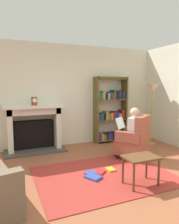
{
  "coord_description": "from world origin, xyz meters",
  "views": [
    {
      "loc": [
        -1.64,
        -2.92,
        1.61
      ],
      "look_at": [
        0.1,
        1.2,
        1.05
      ],
      "focal_mm": 33.56,
      "sensor_mm": 36.0,
      "label": 1
    }
  ],
  "objects_px": {
    "armchair_reading": "(135,140)",
    "seated_reader": "(130,130)",
    "bookshelf": "(110,111)",
    "floor_lamp": "(153,93)",
    "mantel_clock": "(34,101)",
    "side_table": "(141,161)",
    "fireplace": "(34,127)"
  },
  "relations": [
    {
      "from": "fireplace",
      "to": "floor_lamp",
      "type": "bearing_deg",
      "value": -11.8
    },
    {
      "from": "fireplace",
      "to": "mantel_clock",
      "type": "relative_size",
      "value": 7.26
    },
    {
      "from": "seated_reader",
      "to": "side_table",
      "type": "height_order",
      "value": "seated_reader"
    },
    {
      "from": "floor_lamp",
      "to": "fireplace",
      "type": "bearing_deg",
      "value": 168.2
    },
    {
      "from": "fireplace",
      "to": "bookshelf",
      "type": "height_order",
      "value": "bookshelf"
    },
    {
      "from": "mantel_clock",
      "to": "seated_reader",
      "type": "xyz_separation_m",
      "value": [
        1.88,
        -1.25,
        -0.63
      ]
    },
    {
      "from": "side_table",
      "to": "fireplace",
      "type": "bearing_deg",
      "value": 117.13
    },
    {
      "from": "seated_reader",
      "to": "side_table",
      "type": "bearing_deg",
      "value": 27.76
    },
    {
      "from": "seated_reader",
      "to": "side_table",
      "type": "relative_size",
      "value": 2.04
    },
    {
      "from": "armchair_reading",
      "to": "floor_lamp",
      "type": "bearing_deg",
      "value": 179.46
    },
    {
      "from": "fireplace",
      "to": "side_table",
      "type": "distance_m",
      "value": 2.88
    },
    {
      "from": "bookshelf",
      "to": "floor_lamp",
      "type": "xyz_separation_m",
      "value": [
        0.92,
        -0.68,
        0.52
      ]
    },
    {
      "from": "bookshelf",
      "to": "seated_reader",
      "type": "height_order",
      "value": "bookshelf"
    },
    {
      "from": "mantel_clock",
      "to": "side_table",
      "type": "bearing_deg",
      "value": -62.1
    },
    {
      "from": "mantel_clock",
      "to": "bookshelf",
      "type": "relative_size",
      "value": 0.11
    },
    {
      "from": "armchair_reading",
      "to": "side_table",
      "type": "bearing_deg",
      "value": 23.12
    },
    {
      "from": "seated_reader",
      "to": "side_table",
      "type": "distance_m",
      "value": 1.35
    },
    {
      "from": "bookshelf",
      "to": "floor_lamp",
      "type": "height_order",
      "value": "bookshelf"
    },
    {
      "from": "armchair_reading",
      "to": "seated_reader",
      "type": "xyz_separation_m",
      "value": [
        -0.07,
        0.09,
        0.2
      ]
    },
    {
      "from": "fireplace",
      "to": "side_table",
      "type": "height_order",
      "value": "fireplace"
    },
    {
      "from": "armchair_reading",
      "to": "bookshelf",
      "type": "bearing_deg",
      "value": -133.82
    },
    {
      "from": "mantel_clock",
      "to": "floor_lamp",
      "type": "distance_m",
      "value": 3.12
    },
    {
      "from": "mantel_clock",
      "to": "bookshelf",
      "type": "distance_m",
      "value": 2.18
    },
    {
      "from": "mantel_clock",
      "to": "armchair_reading",
      "type": "height_order",
      "value": "mantel_clock"
    },
    {
      "from": "bookshelf",
      "to": "side_table",
      "type": "xyz_separation_m",
      "value": [
        -0.85,
        -2.59,
        -0.49
      ]
    },
    {
      "from": "seated_reader",
      "to": "floor_lamp",
      "type": "height_order",
      "value": "floor_lamp"
    },
    {
      "from": "floor_lamp",
      "to": "mantel_clock",
      "type": "bearing_deg",
      "value": 169.97
    },
    {
      "from": "mantel_clock",
      "to": "bookshelf",
      "type": "bearing_deg",
      "value": 3.62
    },
    {
      "from": "fireplace",
      "to": "armchair_reading",
      "type": "bearing_deg",
      "value": -36.46
    },
    {
      "from": "mantel_clock",
      "to": "floor_lamp",
      "type": "xyz_separation_m",
      "value": [
        3.07,
        -0.54,
        0.17
      ]
    },
    {
      "from": "bookshelf",
      "to": "floor_lamp",
      "type": "bearing_deg",
      "value": -36.32
    },
    {
      "from": "fireplace",
      "to": "side_table",
      "type": "relative_size",
      "value": 2.59
    }
  ]
}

